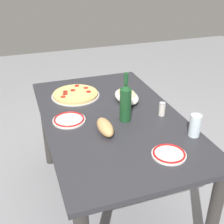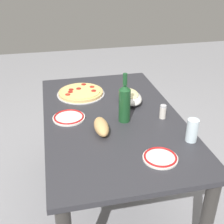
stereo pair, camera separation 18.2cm
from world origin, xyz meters
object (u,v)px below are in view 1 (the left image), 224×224
baked_pasta_dish (127,96)px  side_plate_far (169,154)px  dining_table (112,132)px  water_glass (195,126)px  bread_loaf (105,127)px  side_plate_near (69,120)px  pepperoni_pizza (75,94)px  spice_shaker (162,109)px  wine_bottle (125,102)px

baked_pasta_dish → side_plate_far: 0.65m
dining_table → side_plate_far: bearing=16.3°
water_glass → bread_loaf: bearing=-112.3°
baked_pasta_dish → side_plate_near: 0.45m
pepperoni_pizza → spice_shaker: spice_shaker is taller
dining_table → pepperoni_pizza: 0.42m
water_glass → spice_shaker: size_ratio=1.47×
side_plate_near → side_plate_far: 0.65m
dining_table → side_plate_far: 0.51m
spice_shaker → side_plate_far: bearing=-22.4°
wine_bottle → bread_loaf: bearing=-58.2°
pepperoni_pizza → water_glass: (0.72, 0.51, 0.05)m
pepperoni_pizza → wine_bottle: (0.44, 0.21, 0.11)m
water_glass → baked_pasta_dish: bearing=-159.7°
water_glass → side_plate_far: water_glass is taller
pepperoni_pizza → wine_bottle: wine_bottle is taller
pepperoni_pizza → bread_loaf: bearing=5.4°
wine_bottle → spice_shaker: size_ratio=3.50×
dining_table → wine_bottle: size_ratio=4.56×
side_plate_far → bread_loaf: 0.39m
spice_shaker → pepperoni_pizza: bearing=-135.4°
dining_table → water_glass: water_glass is taller
side_plate_far → spice_shaker: size_ratio=2.02×
side_plate_far → bread_loaf: bearing=-142.4°
bread_loaf → spice_shaker: spice_shaker is taller
pepperoni_pizza → side_plate_near: pepperoni_pizza is taller
pepperoni_pizza → side_plate_near: size_ratio=1.72×
dining_table → side_plate_far: size_ratio=7.91×
pepperoni_pizza → side_plate_near: bearing=-19.0°
dining_table → baked_pasta_dish: 0.29m
baked_pasta_dish → wine_bottle: wine_bottle is taller
baked_pasta_dish → wine_bottle: size_ratio=0.79×
pepperoni_pizza → water_glass: size_ratio=2.67×
wine_bottle → side_plate_near: size_ratio=1.53×
pepperoni_pizza → baked_pasta_dish: bearing=58.0°
pepperoni_pizza → spice_shaker: 0.64m
dining_table → side_plate_near: 0.30m
dining_table → pepperoni_pizza: (-0.37, -0.15, 0.13)m
wine_bottle → bread_loaf: wine_bottle is taller
side_plate_far → spice_shaker: spice_shaker is taller
water_glass → side_plate_near: water_glass is taller
baked_pasta_dish → wine_bottle: (0.24, -0.10, 0.08)m
baked_pasta_dish → side_plate_far: bearing=-2.2°
dining_table → wine_bottle: bearing=41.0°
water_glass → side_plate_far: (0.12, -0.22, -0.06)m
water_glass → spice_shaker: water_glass is taller
pepperoni_pizza → dining_table: bearing=22.1°
spice_shaker → bread_loaf: bearing=-78.6°
wine_bottle → pepperoni_pizza: bearing=-154.4°
dining_table → spice_shaker: spice_shaker is taller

